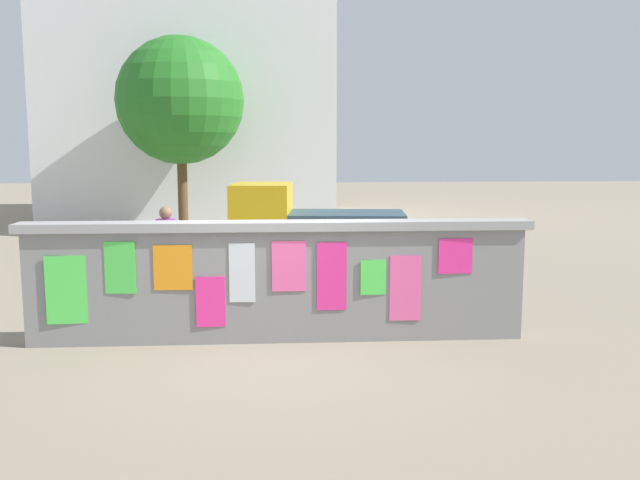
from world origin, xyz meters
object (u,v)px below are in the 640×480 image
object	(u,v)px
person_walking	(167,243)
tree_roadside	(180,101)
motorcycle	(147,257)
auto_rickshaw_truck	(309,229)
bicycle_near	(376,292)

from	to	relation	value
person_walking	tree_roadside	xyz separation A→B (m)	(-0.92, 9.22, 2.94)
motorcycle	tree_roadside	bearing A→B (deg)	92.06
person_walking	tree_roadside	size ratio (longest dim) A/B	0.28
person_walking	tree_roadside	distance (m)	9.73
auto_rickshaw_truck	person_walking	distance (m)	3.61
bicycle_near	tree_roadside	bearing A→B (deg)	112.66
auto_rickshaw_truck	motorcycle	world-z (taller)	auto_rickshaw_truck
tree_roadside	auto_rickshaw_truck	bearing A→B (deg)	-62.39
bicycle_near	person_walking	world-z (taller)	person_walking
auto_rickshaw_truck	motorcycle	xyz separation A→B (m)	(-3.23, -0.84, -0.44)
bicycle_near	tree_roadside	xyz separation A→B (m)	(-4.39, 10.52, 3.57)
motorcycle	bicycle_near	bearing A→B (deg)	-35.94
bicycle_near	motorcycle	bearing A→B (deg)	144.06
auto_rickshaw_truck	bicycle_near	bearing A→B (deg)	-76.89
auto_rickshaw_truck	tree_roadside	bearing A→B (deg)	117.61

